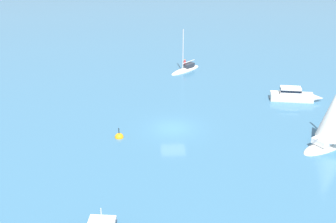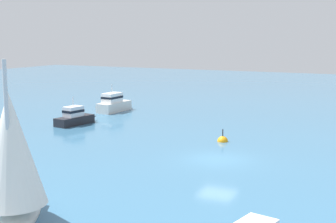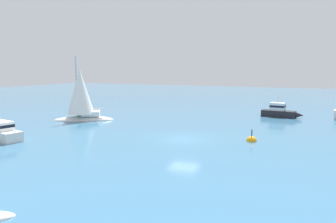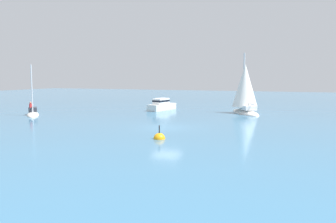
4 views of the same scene
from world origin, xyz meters
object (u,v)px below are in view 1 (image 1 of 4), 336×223
sailboat (334,119)px  channel_buoy (119,137)px  yacht (186,69)px  powerboat_1 (294,95)px

sailboat → channel_buoy: size_ratio=5.56×
yacht → channel_buoy: bearing=24.0°
powerboat_1 → sailboat: sailboat is taller
yacht → sailboat: size_ratio=0.79×
yacht → sailboat: bearing=74.1°
sailboat → yacht: bearing=85.6°
channel_buoy → sailboat: bearing=82.1°
powerboat_1 → channel_buoy: 21.65m
yacht → channel_buoy: (19.88, -8.56, -0.14)m
powerboat_1 → sailboat: 11.14m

